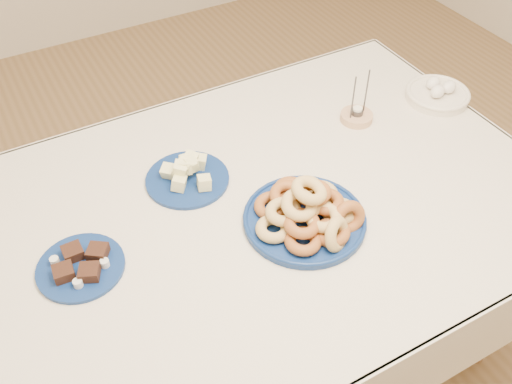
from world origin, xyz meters
The scene contains 7 objects.
ground centered at (0.00, 0.00, 0.00)m, with size 5.00×5.00×0.00m, color olive.
dining_table centered at (0.00, 0.00, 0.64)m, with size 1.71×1.11×0.75m.
donut_platter centered at (0.11, -0.13, 0.79)m, with size 0.41×0.41×0.15m.
melon_plate centered at (-0.09, 0.17, 0.77)m, with size 0.30×0.30×0.08m.
brownie_plate centered at (-0.45, 0.01, 0.76)m, with size 0.27×0.27×0.04m.
candle_holder centered at (0.49, 0.17, 0.77)m, with size 0.12×0.12×0.17m.
egg_bowl centered at (0.79, 0.14, 0.77)m, with size 0.25×0.25×0.07m.
Camera 1 is at (-0.50, -0.94, 1.84)m, focal length 40.00 mm.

